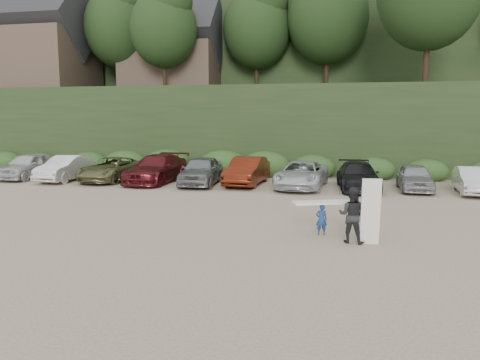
# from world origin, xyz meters

# --- Properties ---
(ground) EXTENTS (120.00, 120.00, 0.00)m
(ground) POSITION_xyz_m (0.00, 0.00, 0.00)
(ground) COLOR tan
(ground) RESTS_ON ground
(hillside_backdrop) EXTENTS (90.00, 41.50, 28.00)m
(hillside_backdrop) POSITION_xyz_m (-0.26, 35.93, 11.22)
(hillside_backdrop) COLOR black
(hillside_backdrop) RESTS_ON ground
(parked_cars) EXTENTS (33.93, 6.01, 1.64)m
(parked_cars) POSITION_xyz_m (-1.31, 10.03, 0.76)
(parked_cars) COLOR silver
(parked_cars) RESTS_ON ground
(child_surfer) EXTENTS (1.96, 1.17, 1.13)m
(child_surfer) POSITION_xyz_m (1.85, -0.30, 0.77)
(child_surfer) COLOR navy
(child_surfer) RESTS_ON ground
(adult_surfer) EXTENTS (1.34, 0.85, 2.06)m
(adult_surfer) POSITION_xyz_m (2.85, -1.10, 0.89)
(adult_surfer) COLOR black
(adult_surfer) RESTS_ON ground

